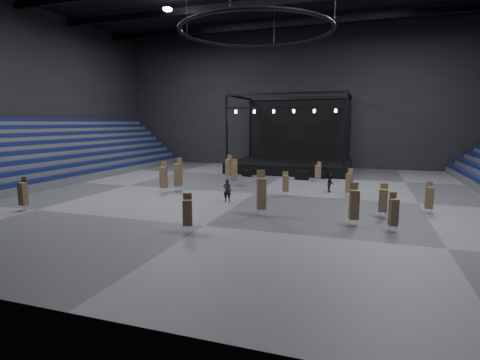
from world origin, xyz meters
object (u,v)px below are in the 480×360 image
(flight_case_left, at_px, (247,173))
(chair_stack_0, at_px, (23,193))
(flight_case_mid, at_px, (302,175))
(chair_stack_3, at_px, (354,204))
(chair_stack_4, at_px, (164,177))
(chair_stack_8, at_px, (349,182))
(chair_stack_11, at_px, (286,183))
(crew_member, at_px, (331,183))
(flight_case_right, at_px, (321,175))
(chair_stack_13, at_px, (178,174))
(chair_stack_12, at_px, (383,200))
(chair_stack_7, at_px, (229,167))
(chair_stack_2, at_px, (393,212))
(man_center, at_px, (227,190))
(chair_stack_5, at_px, (318,171))
(chair_stack_6, at_px, (235,172))
(chair_stack_9, at_px, (429,197))
(stage, at_px, (292,159))
(chair_stack_10, at_px, (188,212))
(chair_stack_1, at_px, (261,193))

(flight_case_left, distance_m, chair_stack_0, 22.39)
(flight_case_mid, height_order, chair_stack_3, chair_stack_3)
(chair_stack_4, relative_size, chair_stack_8, 1.14)
(chair_stack_11, bearing_deg, chair_stack_4, 169.38)
(chair_stack_3, distance_m, crew_member, 10.71)
(flight_case_right, xyz_separation_m, chair_stack_13, (-11.00, -11.21, 1.12))
(chair_stack_8, relative_size, chair_stack_12, 1.07)
(chair_stack_7, height_order, crew_member, chair_stack_7)
(chair_stack_2, relative_size, chair_stack_8, 0.94)
(flight_case_right, distance_m, man_center, 15.12)
(flight_case_right, height_order, chair_stack_13, chair_stack_13)
(chair_stack_5, relative_size, chair_stack_8, 0.87)
(crew_member, bearing_deg, chair_stack_6, 84.01)
(chair_stack_9, relative_size, man_center, 1.24)
(stage, height_order, chair_stack_7, stage)
(chair_stack_10, relative_size, chair_stack_11, 1.07)
(chair_stack_12, height_order, chair_stack_13, chair_stack_13)
(chair_stack_6, bearing_deg, crew_member, -19.97)
(crew_member, bearing_deg, chair_stack_8, -138.37)
(chair_stack_2, xyz_separation_m, chair_stack_3, (-2.07, 0.53, 0.18))
(flight_case_left, bearing_deg, chair_stack_13, -106.20)
(chair_stack_1, distance_m, chair_stack_9, 10.95)
(flight_case_right, bearing_deg, chair_stack_12, -70.60)
(chair_stack_9, relative_size, chair_stack_11, 1.06)
(flight_case_right, distance_m, chair_stack_13, 15.74)
(chair_stack_7, distance_m, chair_stack_8, 13.57)
(stage, distance_m, flight_case_left, 7.82)
(chair_stack_5, xyz_separation_m, chair_stack_11, (-1.60, -8.28, -0.01))
(flight_case_right, distance_m, chair_stack_0, 27.42)
(chair_stack_2, relative_size, chair_stack_3, 0.87)
(chair_stack_5, distance_m, chair_stack_11, 8.43)
(chair_stack_0, xyz_separation_m, chair_stack_1, (15.59, 3.64, 0.32))
(chair_stack_6, bearing_deg, flight_case_left, 81.67)
(stage, relative_size, chair_stack_3, 5.60)
(flight_case_right, bearing_deg, chair_stack_7, -157.86)
(chair_stack_2, distance_m, chair_stack_6, 17.83)
(chair_stack_10, height_order, chair_stack_13, chair_stack_13)
(chair_stack_5, xyz_separation_m, chair_stack_7, (-9.03, -1.42, 0.26))
(chair_stack_3, xyz_separation_m, chair_stack_11, (-5.52, 7.52, -0.23))
(chair_stack_6, bearing_deg, chair_stack_13, -143.03)
(chair_stack_6, relative_size, chair_stack_9, 1.16)
(chair_stack_3, xyz_separation_m, chair_stack_6, (-11.22, 11.37, -0.02))
(flight_case_right, bearing_deg, chair_stack_5, -92.17)
(stage, distance_m, chair_stack_10, 28.23)
(chair_stack_3, height_order, chair_stack_5, chair_stack_3)
(flight_case_mid, height_order, chair_stack_8, chair_stack_8)
(chair_stack_6, height_order, chair_stack_8, chair_stack_6)
(chair_stack_9, distance_m, chair_stack_13, 19.51)
(flight_case_right, height_order, chair_stack_1, chair_stack_1)
(chair_stack_11, height_order, crew_member, chair_stack_11)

